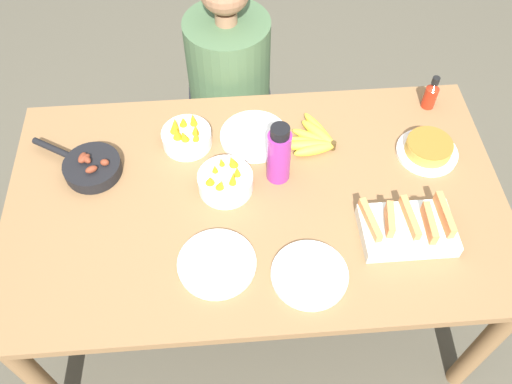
{
  "coord_description": "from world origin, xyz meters",
  "views": [
    {
      "loc": [
        -0.08,
        -1.08,
        2.29
      ],
      "look_at": [
        0.0,
        0.0,
        0.8
      ],
      "focal_mm": 38.0,
      "sensor_mm": 36.0,
      "label": 1
    }
  ],
  "objects_px": {
    "person_figure": "(231,107)",
    "water_bottle": "(279,154)",
    "empty_plate_far_left": "(254,136)",
    "hot_sauce_bottle": "(431,94)",
    "skillet": "(91,167)",
    "empty_plate_far_right": "(217,263)",
    "fruit_bowl_citrus": "(186,136)",
    "melon_tray": "(408,228)",
    "frittata_plate_center": "(428,149)",
    "banana_bunch": "(315,140)",
    "empty_plate_near_front": "(310,275)",
    "fruit_bowl_mango": "(225,181)"
  },
  "relations": [
    {
      "from": "melon_tray",
      "to": "frittata_plate_center",
      "type": "distance_m",
      "value": 0.37
    },
    {
      "from": "fruit_bowl_citrus",
      "to": "person_figure",
      "type": "distance_m",
      "value": 0.58
    },
    {
      "from": "skillet",
      "to": "empty_plate_near_front",
      "type": "bearing_deg",
      "value": 178.43
    },
    {
      "from": "fruit_bowl_citrus",
      "to": "hot_sauce_bottle",
      "type": "relative_size",
      "value": 1.25
    },
    {
      "from": "melon_tray",
      "to": "frittata_plate_center",
      "type": "height_order",
      "value": "melon_tray"
    },
    {
      "from": "skillet",
      "to": "banana_bunch",
      "type": "bearing_deg",
      "value": -143.16
    },
    {
      "from": "empty_plate_far_right",
      "to": "person_figure",
      "type": "height_order",
      "value": "person_figure"
    },
    {
      "from": "skillet",
      "to": "empty_plate_far_right",
      "type": "bearing_deg",
      "value": 168.15
    },
    {
      "from": "skillet",
      "to": "fruit_bowl_mango",
      "type": "distance_m",
      "value": 0.48
    },
    {
      "from": "skillet",
      "to": "empty_plate_far_left",
      "type": "relative_size",
      "value": 1.29
    },
    {
      "from": "empty_plate_far_right",
      "to": "person_figure",
      "type": "relative_size",
      "value": 0.21
    },
    {
      "from": "melon_tray",
      "to": "skillet",
      "type": "xyz_separation_m",
      "value": [
        -1.05,
        0.34,
        -0.0
      ]
    },
    {
      "from": "hot_sauce_bottle",
      "to": "person_figure",
      "type": "height_order",
      "value": "person_figure"
    },
    {
      "from": "banana_bunch",
      "to": "person_figure",
      "type": "xyz_separation_m",
      "value": [
        -0.3,
        0.5,
        -0.3
      ]
    },
    {
      "from": "empty_plate_near_front",
      "to": "skillet",
      "type": "bearing_deg",
      "value": 146.68
    },
    {
      "from": "skillet",
      "to": "person_figure",
      "type": "distance_m",
      "value": 0.82
    },
    {
      "from": "melon_tray",
      "to": "fruit_bowl_mango",
      "type": "xyz_separation_m",
      "value": [
        -0.58,
        0.23,
        0.01
      ]
    },
    {
      "from": "frittata_plate_center",
      "to": "fruit_bowl_mango",
      "type": "height_order",
      "value": "fruit_bowl_mango"
    },
    {
      "from": "melon_tray",
      "to": "person_figure",
      "type": "distance_m",
      "value": 1.1
    },
    {
      "from": "melon_tray",
      "to": "water_bottle",
      "type": "xyz_separation_m",
      "value": [
        -0.39,
        0.27,
        0.08
      ]
    },
    {
      "from": "fruit_bowl_mango",
      "to": "fruit_bowl_citrus",
      "type": "xyz_separation_m",
      "value": [
        -0.13,
        0.22,
        0.0
      ]
    },
    {
      "from": "melon_tray",
      "to": "empty_plate_far_left",
      "type": "height_order",
      "value": "melon_tray"
    },
    {
      "from": "frittata_plate_center",
      "to": "hot_sauce_bottle",
      "type": "bearing_deg",
      "value": 74.44
    },
    {
      "from": "person_figure",
      "to": "empty_plate_far_right",
      "type": "bearing_deg",
      "value": -94.79
    },
    {
      "from": "empty_plate_far_right",
      "to": "fruit_bowl_citrus",
      "type": "bearing_deg",
      "value": 100.02
    },
    {
      "from": "empty_plate_far_left",
      "to": "person_figure",
      "type": "xyz_separation_m",
      "value": [
        -0.08,
        0.45,
        -0.29
      ]
    },
    {
      "from": "melon_tray",
      "to": "fruit_bowl_mango",
      "type": "bearing_deg",
      "value": 158.15
    },
    {
      "from": "empty_plate_far_left",
      "to": "empty_plate_far_right",
      "type": "xyz_separation_m",
      "value": [
        -0.16,
        -0.53,
        -0.0
      ]
    },
    {
      "from": "fruit_bowl_citrus",
      "to": "skillet",
      "type": "bearing_deg",
      "value": -162.08
    },
    {
      "from": "empty_plate_near_front",
      "to": "empty_plate_far_right",
      "type": "height_order",
      "value": "same"
    },
    {
      "from": "melon_tray",
      "to": "empty_plate_far_right",
      "type": "relative_size",
      "value": 1.21
    },
    {
      "from": "skillet",
      "to": "person_figure",
      "type": "xyz_separation_m",
      "value": [
        0.51,
        0.57,
        -0.31
      ]
    },
    {
      "from": "banana_bunch",
      "to": "frittata_plate_center",
      "type": "relative_size",
      "value": 1.03
    },
    {
      "from": "person_figure",
      "to": "water_bottle",
      "type": "bearing_deg",
      "value": -77.07
    },
    {
      "from": "empty_plate_far_right",
      "to": "fruit_bowl_citrus",
      "type": "distance_m",
      "value": 0.53
    },
    {
      "from": "frittata_plate_center",
      "to": "skillet",
      "type": "bearing_deg",
      "value": 179.55
    },
    {
      "from": "banana_bunch",
      "to": "hot_sauce_bottle",
      "type": "distance_m",
      "value": 0.5
    },
    {
      "from": "empty_plate_far_right",
      "to": "fruit_bowl_mango",
      "type": "height_order",
      "value": "fruit_bowl_mango"
    },
    {
      "from": "banana_bunch",
      "to": "hot_sauce_bottle",
      "type": "relative_size",
      "value": 1.57
    },
    {
      "from": "empty_plate_far_right",
      "to": "empty_plate_far_left",
      "type": "bearing_deg",
      "value": 73.33
    },
    {
      "from": "empty_plate_far_right",
      "to": "hot_sauce_bottle",
      "type": "bearing_deg",
      "value": 37.08
    },
    {
      "from": "fruit_bowl_mango",
      "to": "water_bottle",
      "type": "relative_size",
      "value": 0.77
    },
    {
      "from": "melon_tray",
      "to": "empty_plate_far_right",
      "type": "bearing_deg",
      "value": -173.8
    },
    {
      "from": "fruit_bowl_citrus",
      "to": "empty_plate_near_front",
      "type": "bearing_deg",
      "value": -56.91
    },
    {
      "from": "fruit_bowl_citrus",
      "to": "person_figure",
      "type": "bearing_deg",
      "value": 69.31
    },
    {
      "from": "empty_plate_near_front",
      "to": "empty_plate_far_left",
      "type": "distance_m",
      "value": 0.6
    },
    {
      "from": "empty_plate_near_front",
      "to": "banana_bunch",
      "type": "bearing_deg",
      "value": 80.32
    },
    {
      "from": "empty_plate_far_left",
      "to": "water_bottle",
      "type": "xyz_separation_m",
      "value": [
        0.07,
        -0.19,
        0.11
      ]
    },
    {
      "from": "hot_sauce_bottle",
      "to": "person_figure",
      "type": "xyz_separation_m",
      "value": [
        -0.77,
        0.34,
        -0.34
      ]
    },
    {
      "from": "banana_bunch",
      "to": "empty_plate_near_front",
      "type": "relative_size",
      "value": 0.94
    }
  ]
}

